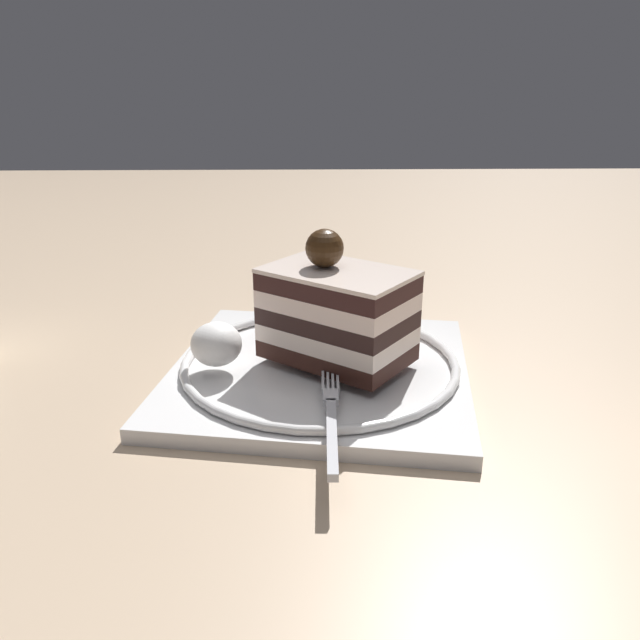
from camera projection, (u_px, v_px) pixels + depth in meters
name	position (u px, v px, depth m)	size (l,w,h in m)	color
ground_plane	(282.00, 375.00, 0.48)	(2.40, 2.40, 0.00)	tan
dessert_plate	(320.00, 368.00, 0.47)	(0.25, 0.25, 0.02)	white
cake_slice	(337.00, 312.00, 0.46)	(0.12, 0.12, 0.10)	#331912
whipped_cream_dollop	(216.00, 344.00, 0.45)	(0.04, 0.04, 0.03)	white
fork	(331.00, 415.00, 0.38)	(0.12, 0.01, 0.00)	silver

